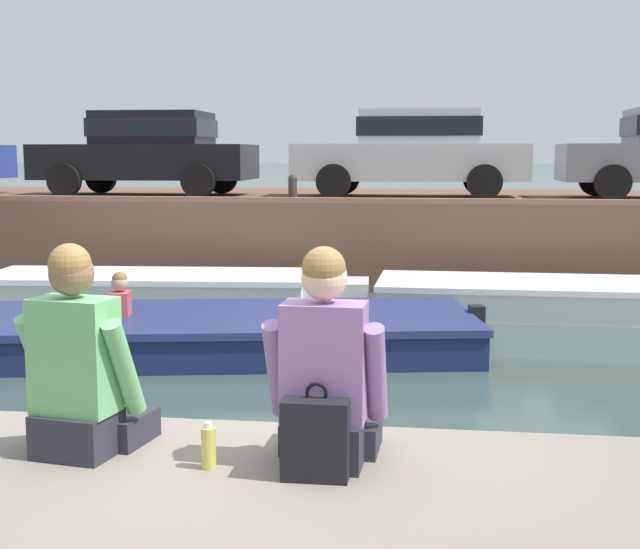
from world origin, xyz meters
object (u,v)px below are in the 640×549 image
(boat_moored_central_white, at_px, (557,298))
(backpack_on_ledge, at_px, (317,437))
(car_centre_silver, at_px, (414,150))
(person_seated_left, at_px, (81,373))
(mooring_bollard_mid, at_px, (293,187))
(person_seated_right, at_px, (326,380))
(bottle_drink, at_px, (209,447))
(car_left_inner_black, at_px, (149,150))
(boat_moored_west_white, at_px, (163,289))
(motorboat_passing, at_px, (177,334))

(boat_moored_central_white, height_order, backpack_on_ledge, backpack_on_ledge)
(car_centre_silver, bearing_deg, person_seated_left, -95.01)
(mooring_bollard_mid, relative_size, person_seated_right, 0.46)
(person_seated_left, bearing_deg, bottle_drink, -12.00)
(car_left_inner_black, bearing_deg, boat_moored_central_white, -27.76)
(boat_moored_west_white, relative_size, car_centre_silver, 1.37)
(boat_moored_west_white, distance_m, car_left_inner_black, 4.40)
(motorboat_passing, relative_size, person_seated_left, 7.62)
(car_left_inner_black, height_order, person_seated_right, car_left_inner_black)
(mooring_bollard_mid, xyz_separation_m, person_seated_left, (0.78, -10.45, -0.45))
(bottle_drink, bearing_deg, motorboat_passing, 108.28)
(person_seated_right, bearing_deg, motorboat_passing, 113.12)
(car_centre_silver, height_order, person_seated_left, car_centre_silver)
(person_seated_right, relative_size, bottle_drink, 4.73)
(motorboat_passing, relative_size, person_seated_right, 7.62)
(person_seated_right, bearing_deg, car_centre_silver, 90.13)
(car_left_inner_black, distance_m, mooring_bollard_mid, 3.66)
(boat_moored_central_white, xyz_separation_m, motorboat_passing, (-4.49, -3.05, -0.01))
(car_left_inner_black, relative_size, person_seated_right, 4.13)
(backpack_on_ledge, bearing_deg, boat_moored_west_white, 111.63)
(boat_moored_west_white, height_order, person_seated_right, person_seated_right)
(boat_moored_central_white, distance_m, car_left_inner_black, 8.20)
(mooring_bollard_mid, xyz_separation_m, person_seated_right, (1.90, -10.42, -0.45))
(boat_moored_central_white, bearing_deg, person_seated_left, -110.27)
(car_centre_silver, bearing_deg, bottle_drink, -92.12)
(boat_moored_central_white, relative_size, bottle_drink, 26.33)
(backpack_on_ledge, bearing_deg, mooring_bollard_mid, 100.07)
(boat_moored_west_white, relative_size, mooring_bollard_mid, 12.74)
(car_centre_silver, distance_m, person_seated_right, 12.42)
(mooring_bollard_mid, bearing_deg, car_centre_silver, 46.21)
(backpack_on_ledge, bearing_deg, person_seated_right, 85.33)
(bottle_drink, bearing_deg, backpack_on_ledge, -2.22)
(mooring_bollard_mid, relative_size, bottle_drink, 2.18)
(motorboat_passing, bearing_deg, person_seated_right, -66.88)
(car_centre_silver, bearing_deg, mooring_bollard_mid, -133.79)
(person_seated_right, bearing_deg, car_left_inner_black, 111.75)
(boat_moored_central_white, relative_size, backpack_on_ledge, 13.17)
(car_left_inner_black, xyz_separation_m, car_centre_silver, (4.91, -0.00, 0.00))
(boat_moored_central_white, height_order, person_seated_left, person_seated_left)
(motorboat_passing, distance_m, car_left_inner_black, 7.50)
(boat_moored_central_white, relative_size, person_seated_left, 5.57)
(car_centre_silver, distance_m, mooring_bollard_mid, 2.77)
(backpack_on_ledge, bearing_deg, car_left_inner_black, 111.41)
(bottle_drink, relative_size, backpack_on_ledge, 0.50)
(car_centre_silver, distance_m, bottle_drink, 12.61)
(person_seated_left, xyz_separation_m, bottle_drink, (0.62, -0.13, -0.28))
(car_left_inner_black, bearing_deg, bottle_drink, -70.47)
(motorboat_passing, distance_m, person_seated_right, 6.19)
(car_left_inner_black, bearing_deg, person_seated_left, -72.87)
(motorboat_passing, distance_m, mooring_bollard_mid, 5.04)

